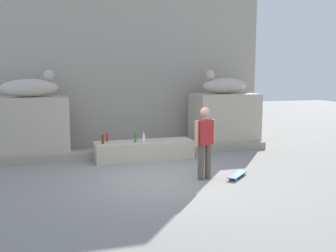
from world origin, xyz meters
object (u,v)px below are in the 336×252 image
Objects in this scene: skater at (205,140)px; skateboard at (237,175)px; bottle_green at (135,137)px; bottle_clear at (144,138)px; bottle_brown at (103,139)px; statue_reclining_right at (224,85)px; statue_reclining_left at (31,87)px; bottle_red at (107,137)px.

skater is 2.32× the size of skateboard.
skater is at bearing -63.54° from bottle_green.
bottle_brown is (-1.11, 0.15, 0.01)m from bottle_clear.
skateboard is (-1.34, -3.71, -1.96)m from statue_reclining_right.
skater is 1.18m from skateboard.
skateboard is 2.19× the size of bottle_green.
skater reaches higher than bottle_brown.
statue_reclining_left is 2.33× the size of skateboard.
bottle_green reaches higher than bottle_red.
skateboard is 3.77m from bottle_brown.
bottle_green is 1.06× the size of bottle_red.
bottle_clear is 1.12m from bottle_brown.
bottle_brown is at bearing -84.25° from skateboard.
bottle_green reaches higher than bottle_clear.
bottle_green is 1.09× the size of bottle_brown.
statue_reclining_right reaches higher than bottle_clear.
skater is at bearing 56.56° from statue_reclining_right.
bottle_brown is at bearing 14.28° from statue_reclining_right.
bottle_red is at bearing -88.98° from skateboard.
bottle_green is 0.89m from bottle_brown.
bottle_clear is at bearing 22.24° from statue_reclining_right.
skateboard is at bearing -50.92° from bottle_green.
bottle_red is (0.16, 0.28, 0.00)m from bottle_brown.
statue_reclining_left is 3.33m from bottle_green.
statue_reclining_right is at bearing -10.77° from statue_reclining_left.
statue_reclining_right is 4.35m from bottle_red.
bottle_brown is 0.97× the size of bottle_red.
bottle_clear reaches higher than skateboard.
bottle_red reaches higher than bottle_clear.
bottle_brown is (-2.82, 2.44, 0.58)m from skateboard.
skateboard is at bearing -45.56° from bottle_red.
statue_reclining_left reaches higher than skater.
bottle_brown is (-4.17, -1.28, -1.38)m from statue_reclining_right.
statue_reclining_left reaches higher than bottle_clear.
statue_reclining_left reaches higher than bottle_red.
statue_reclining_right reaches higher than bottle_green.
statue_reclining_left is 2.63m from bottle_brown.
statue_reclining_right is 0.97× the size of skater.
bottle_green is at bearing -36.94° from statue_reclining_left.
statue_reclining_right reaches higher than bottle_red.
statue_reclining_right is 3.79m from bottle_green.
bottle_green is at bearing -3.79° from bottle_brown.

